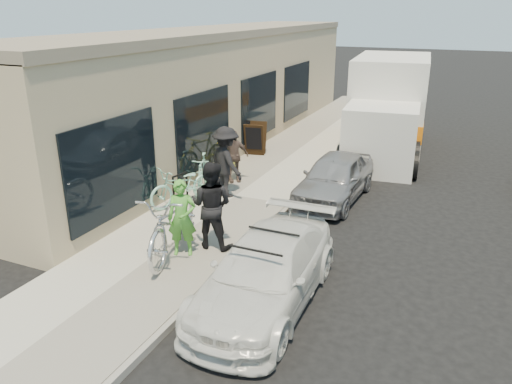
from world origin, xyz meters
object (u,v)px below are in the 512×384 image
(bike_rack, at_px, (180,185))
(sedan_silver, at_px, (335,178))
(sandwich_board, at_px, (255,139))
(moving_truck, at_px, (388,110))
(tandem_bike, at_px, (173,221))
(cruiser_bike_a, at_px, (203,172))
(bystander_b, at_px, (233,156))
(bystander_a, at_px, (226,162))
(woman_rider, at_px, (182,218))
(cruiser_bike_b, at_px, (183,185))
(man_standing, at_px, (211,205))
(sedan_white, at_px, (266,272))
(cruiser_bike_c, at_px, (229,156))

(bike_rack, distance_m, sedan_silver, 4.12)
(bike_rack, xyz_separation_m, sedan_silver, (3.49, 2.19, 0.01))
(sandwich_board, xyz_separation_m, moving_truck, (3.87, 3.02, 0.75))
(tandem_bike, bearing_deg, sandwich_board, 86.90)
(bike_rack, distance_m, sandwich_board, 4.89)
(cruiser_bike_a, bearing_deg, bike_rack, -111.78)
(bike_rack, height_order, bystander_b, bystander_b)
(bystander_a, height_order, bystander_b, bystander_a)
(moving_truck, distance_m, woman_rider, 10.62)
(sedan_silver, distance_m, cruiser_bike_a, 3.62)
(moving_truck, relative_size, bystander_a, 3.64)
(moving_truck, xyz_separation_m, cruiser_bike_b, (-3.68, -7.99, -0.79))
(man_standing, bearing_deg, bystander_a, -73.18)
(sedan_white, height_order, sedan_silver, sedan_white)
(bystander_b, bearing_deg, sedan_silver, -38.62)
(sedan_silver, bearing_deg, bystander_a, -151.00)
(moving_truck, distance_m, cruiser_bike_a, 7.80)
(woman_rider, relative_size, bystander_a, 0.84)
(tandem_bike, height_order, cruiser_bike_a, tandem_bike)
(sedan_silver, bearing_deg, sandwich_board, 145.28)
(sedan_white, xyz_separation_m, moving_truck, (0.05, 11.15, 0.85))
(sedan_white, xyz_separation_m, bystander_a, (-2.88, 4.14, 0.49))
(moving_truck, bearing_deg, bystander_b, -124.98)
(moving_truck, height_order, bystander_b, moving_truck)
(sandwich_board, distance_m, man_standing, 7.11)
(sedan_white, height_order, cruiser_bike_b, sedan_white)
(bike_rack, relative_size, bystander_a, 0.41)
(sedan_white, height_order, bystander_b, bystander_b)
(moving_truck, distance_m, tandem_bike, 10.68)
(cruiser_bike_b, bearing_deg, moving_truck, 88.42)
(sedan_silver, xyz_separation_m, cruiser_bike_a, (-3.46, -1.06, 0.01))
(cruiser_bike_c, bearing_deg, cruiser_bike_a, -108.83)
(cruiser_bike_a, bearing_deg, sedan_white, -70.10)
(cruiser_bike_c, bearing_deg, woman_rider, -89.33)
(sedan_silver, relative_size, man_standing, 1.96)
(woman_rider, bearing_deg, bystander_a, 78.46)
(bystander_b, bearing_deg, cruiser_bike_a, -160.59)
(bike_rack, xyz_separation_m, cruiser_bike_b, (0.14, -0.09, 0.05))
(bystander_b, bearing_deg, moving_truck, 19.18)
(sedan_silver, bearing_deg, tandem_bike, -111.50)
(moving_truck, bearing_deg, cruiser_bike_c, -130.79)
(woman_rider, relative_size, cruiser_bike_a, 0.99)
(tandem_bike, bearing_deg, woman_rider, -10.86)
(bystander_a, bearing_deg, woman_rider, 132.48)
(bike_rack, xyz_separation_m, sandwich_board, (-0.05, 4.89, 0.09))
(bike_rack, distance_m, cruiser_bike_b, 0.17)
(cruiser_bike_a, height_order, bystander_a, bystander_a)
(woman_rider, bearing_deg, man_standing, 32.20)
(man_standing, distance_m, bystander_a, 3.02)
(sedan_white, bearing_deg, sandwich_board, 113.85)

